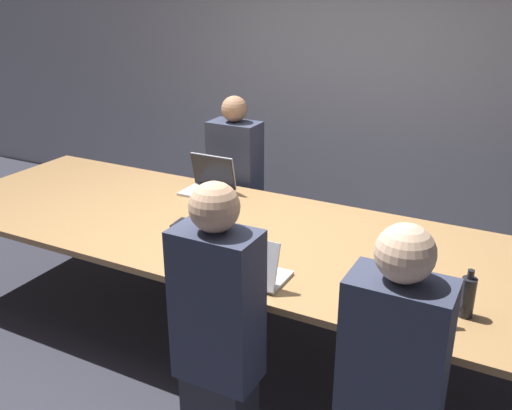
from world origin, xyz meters
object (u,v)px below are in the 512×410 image
object	(u,v)px
person_near_midright	(218,329)
person_near_right	(390,393)
laptop_far_midleft	(210,182)
laptop_near_right	(410,302)
person_far_midleft	(235,186)
cup_near_midright	(210,261)
laptop_near_midright	(253,269)
stapler	(179,225)
bottle_near_right	(467,296)

from	to	relation	value
person_near_midright	person_near_right	xyz separation A→B (m)	(0.85, -0.06, -0.00)
laptop_far_midleft	person_near_midright	xyz separation A→B (m)	(0.94, -1.44, -0.14)
person_near_midright	laptop_near_right	distance (m)	0.92
person_far_midleft	cup_near_midright	xyz separation A→B (m)	(0.65, -1.43, 0.13)
laptop_far_midleft	laptop_near_right	xyz separation A→B (m)	(1.73, -0.98, -0.01)
person_far_midleft	laptop_near_midright	xyz separation A→B (m)	(0.93, -1.45, 0.16)
cup_near_midright	person_far_midleft	bearing A→B (deg)	114.49
person_far_midleft	stapler	distance (m)	1.09
person_far_midleft	bottle_near_right	bearing A→B (deg)	-32.82
bottle_near_right	person_near_midright	bearing A→B (deg)	-151.23
laptop_far_midleft	laptop_near_right	world-z (taller)	laptop_far_midleft
person_near_right	stapler	distance (m)	1.80
laptop_far_midleft	person_near_right	bearing A→B (deg)	-40.00
laptop_far_midleft	laptop_near_midright	distance (m)	1.40
laptop_far_midleft	person_near_right	distance (m)	2.34
cup_near_midright	bottle_near_right	world-z (taller)	bottle_near_right
person_far_midleft	laptop_near_right	world-z (taller)	person_far_midleft
laptop_far_midleft	cup_near_midright	bearing A→B (deg)	-58.07
person_near_midright	laptop_near_right	size ratio (longest dim) A/B	4.50
person_far_midleft	laptop_near_midright	size ratio (longest dim) A/B	4.42
person_far_midleft	laptop_near_midright	bearing A→B (deg)	-57.23
laptop_near_right	stapler	bearing A→B (deg)	-11.45
person_near_right	stapler	bearing A→B (deg)	-27.31
laptop_far_midleft	bottle_near_right	xyz separation A→B (m)	(1.97, -0.88, 0.03)
laptop_far_midleft	cup_near_midright	world-z (taller)	laptop_far_midleft
person_far_midleft	bottle_near_right	distance (m)	2.36
person_near_right	person_far_midleft	bearing A→B (deg)	-46.58
person_far_midleft	person_near_right	xyz separation A→B (m)	(1.79, -1.90, 0.02)
person_near_right	bottle_near_right	xyz separation A→B (m)	(0.18, 0.62, 0.17)
laptop_near_midright	person_near_midright	world-z (taller)	person_near_midright
person_near_right	stapler	size ratio (longest dim) A/B	9.47
person_near_midright	stapler	size ratio (longest dim) A/B	9.50
laptop_near_midright	cup_near_midright	xyz separation A→B (m)	(-0.28, 0.02, -0.03)
person_near_midright	stapler	world-z (taller)	person_near_midright
laptop_near_midright	laptop_far_midleft	bearing A→B (deg)	-48.68
stapler	cup_near_midright	bearing A→B (deg)	-43.03
person_near_right	stapler	xyz separation A→B (m)	(-1.60, 0.83, 0.09)
person_near_midright	person_near_right	size ratio (longest dim) A/B	1.00
laptop_near_midright	stapler	bearing A→B (deg)	-27.25
person_far_midleft	bottle_near_right	world-z (taller)	person_far_midleft
laptop_near_midright	bottle_near_right	bearing A→B (deg)	-170.38
bottle_near_right	person_far_midleft	bearing A→B (deg)	147.18
stapler	person_near_right	bearing A→B (deg)	-31.98
laptop_far_midleft	person_far_midleft	size ratio (longest dim) A/B	0.25
laptop_near_right	stapler	world-z (taller)	laptop_near_right
person_near_right	bottle_near_right	distance (m)	0.67
person_near_midright	laptop_near_right	world-z (taller)	person_near_midright
cup_near_midright	stapler	size ratio (longest dim) A/B	0.59
laptop_near_right	person_near_right	bearing A→B (deg)	96.58
laptop_near_right	person_near_right	xyz separation A→B (m)	(0.06, -0.51, -0.13)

